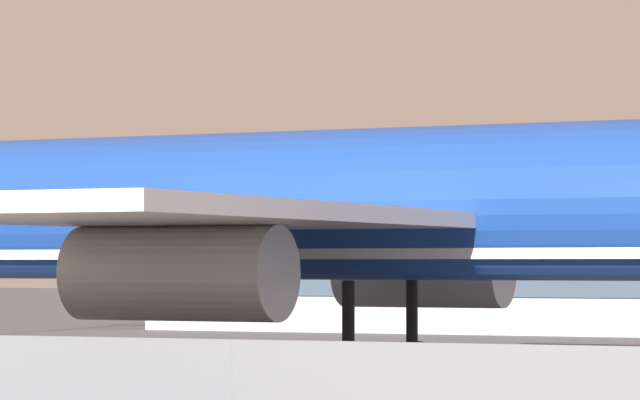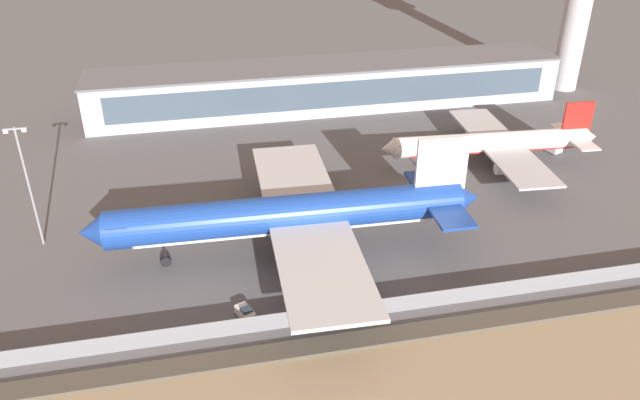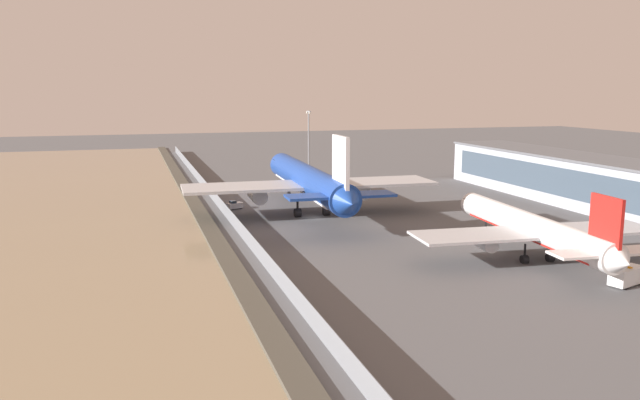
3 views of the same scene
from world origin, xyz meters
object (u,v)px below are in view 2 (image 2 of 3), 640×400
object	(u,v)px
cargo_jet_blue	(294,215)
passenger_jet_white_red	(494,143)
ops_van	(550,144)
baggage_tug	(245,313)
apron_light_mast_apron_west	(28,181)

from	to	relation	value
cargo_jet_blue	passenger_jet_white_red	xyz separation A→B (m)	(42.12, 21.59, -1.95)
cargo_jet_blue	ops_van	world-z (taller)	cargo_jet_blue
passenger_jet_white_red	ops_van	bearing A→B (deg)	15.04
baggage_tug	ops_van	bearing A→B (deg)	30.75
baggage_tug	apron_light_mast_apron_west	xyz separation A→B (m)	(-28.31, 24.08, 10.03)
apron_light_mast_apron_west	cargo_jet_blue	bearing A→B (deg)	-15.96
ops_van	baggage_tug	bearing A→B (deg)	-149.25
ops_van	apron_light_mast_apron_west	distance (m)	95.37
cargo_jet_blue	apron_light_mast_apron_west	bearing A→B (deg)	164.04
cargo_jet_blue	apron_light_mast_apron_west	distance (m)	38.91
baggage_tug	apron_light_mast_apron_west	world-z (taller)	apron_light_mast_apron_west
cargo_jet_blue	ops_van	size ratio (longest dim) A/B	10.40
cargo_jet_blue	passenger_jet_white_red	size ratio (longest dim) A/B	1.37
ops_van	apron_light_mast_apron_west	bearing A→B (deg)	-171.01
passenger_jet_white_red	baggage_tug	world-z (taller)	passenger_jet_white_red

